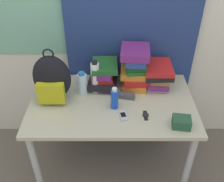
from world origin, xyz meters
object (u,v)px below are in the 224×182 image
Objects in this scene: backpack at (52,79)px; wristwatch at (146,115)px; sunscreen_bottle at (115,99)px; cell_phone at (123,116)px; book_stack_center at (135,68)px; sports_bottle at (95,77)px; book_stack_left at (103,75)px; water_bottle at (82,84)px; camera_pouch at (182,122)px; sunglasses_case at (125,96)px; book_stack_right at (157,74)px.

backpack is 0.73m from wristwatch.
sunscreen_bottle is 1.52× the size of cell_phone.
book_stack_center reaches higher than sports_bottle.
book_stack_left is 0.19m from water_bottle.
water_bottle is 0.42m from cell_phone.
sports_bottle reaches higher than sunscreen_bottle.
cell_phone reaches higher than wristwatch.
cell_phone is 0.16m from wristwatch.
sports_bottle is at bearing 146.10° from camera_pouch.
book_stack_left reaches higher than wristwatch.
sports_bottle reaches higher than water_bottle.
book_stack_center is 0.58m from camera_pouch.
book_stack_left reaches higher than sunglasses_case.
book_stack_center reaches higher than water_bottle.
book_stack_left is 2.14× the size of camera_pouch.
sports_bottle is (0.10, 0.03, 0.04)m from water_bottle.
sports_bottle is at bearing 16.88° from backpack.
backpack is 3.65× the size of cell_phone.
sports_bottle reaches higher than book_stack_right.
sunscreen_bottle is 1.77× the size of wristwatch.
cell_phone is (0.31, -0.28, -0.08)m from water_bottle.
sunglasses_case is (0.17, -0.16, -0.08)m from book_stack_left.
book_stack_left is at bearing 51.26° from sports_bottle.
wristwatch is (-0.23, 0.10, -0.03)m from camera_pouch.
water_bottle reaches higher than book_stack_right.
sports_bottle is at bearing -170.00° from book_stack_right.
camera_pouch is at bearing -23.74° from sunscreen_bottle.
backpack is 0.42m from book_stack_left.
backpack reaches higher than book_stack_left.
book_stack_right is at bearing 33.21° from sunglasses_case.
sports_bottle is 2.37× the size of cell_phone.
cell_phone is (-0.29, -0.39, -0.10)m from book_stack_right.
camera_pouch is (0.37, -0.32, 0.02)m from sunglasses_case.
sports_bottle is 0.26m from sunscreen_bottle.
cell_phone is 0.22m from sunglasses_case.
book_stack_center reaches higher than wristwatch.
sunscreen_bottle is at bearing -54.00° from sports_bottle.
book_stack_right is 0.45m from sunscreen_bottle.
cell_phone is 0.86× the size of camera_pouch.
book_stack_center is 1.23× the size of sports_bottle.
sunglasses_case is at bearing -114.90° from book_stack_center.
book_stack_center is at bearing 16.28° from backpack.
book_stack_left reaches higher than camera_pouch.
book_stack_center is 0.42m from wristwatch.
backpack is at bearing -167.30° from book_stack_right.
sunglasses_case is 1.60× the size of wristwatch.
cell_phone is (0.52, -0.21, -0.17)m from backpack.
wristwatch is at bearing 155.33° from camera_pouch.
backpack reaches higher than book_stack_center.
sports_bottle is at bearing 141.22° from wristwatch.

